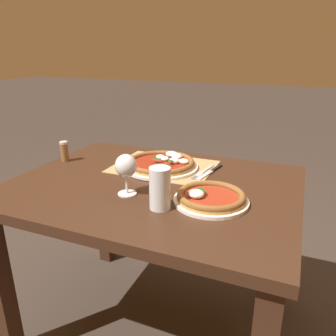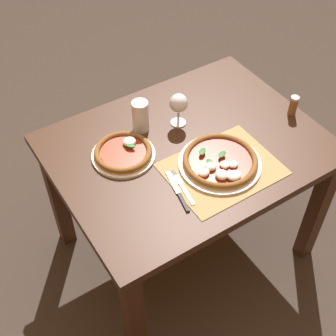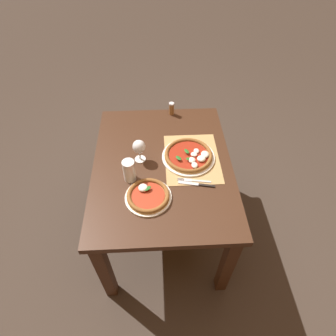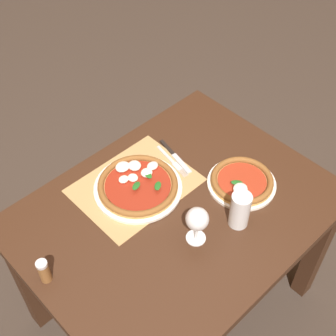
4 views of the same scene
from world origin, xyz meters
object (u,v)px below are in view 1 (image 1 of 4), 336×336
at_px(pepper_shaker, 64,151).
at_px(pizza_near, 162,163).
at_px(pint_glass, 160,189).
at_px(knife, 210,172).
at_px(pizza_far, 211,197).
at_px(fork, 203,172).
at_px(wine_glass, 126,167).

bearing_deg(pepper_shaker, pizza_near, -169.80).
distance_m(pint_glass, knife, 0.40).
distance_m(pizza_far, fork, 0.29).
distance_m(pizza_near, pint_glass, 0.40).
xyz_separation_m(pizza_far, fork, (0.11, -0.27, -0.01)).
bearing_deg(pizza_far, pizza_near, -40.94).
bearing_deg(pizza_near, pint_glass, 112.80).
height_order(wine_glass, knife, wine_glass).
relative_size(pint_glass, fork, 0.72).
bearing_deg(pizza_far, knife, -74.16).
xyz_separation_m(pizza_far, pint_glass, (0.15, 0.11, 0.05)).
xyz_separation_m(pizza_near, pepper_shaker, (0.47, 0.08, 0.03)).
xyz_separation_m(fork, pepper_shaker, (0.66, 0.10, 0.04)).
relative_size(pizza_near, fork, 1.68).
xyz_separation_m(knife, pepper_shaker, (0.69, 0.11, 0.04)).
bearing_deg(fork, pint_glass, 84.32).
bearing_deg(pepper_shaker, knife, -171.23).
bearing_deg(fork, wine_glass, 58.67).
relative_size(pizza_near, wine_glass, 2.17).
bearing_deg(pizza_near, wine_glass, 89.28).
relative_size(pizza_far, fork, 1.32).
height_order(pizza_far, pint_glass, pint_glass).
bearing_deg(pizza_near, pepper_shaker, 10.20).
bearing_deg(fork, pizza_far, 111.76).
relative_size(wine_glass, pepper_shaker, 1.60).
bearing_deg(pint_glass, pepper_shaker, -24.39).
height_order(pizza_near, wine_glass, wine_glass).
height_order(pizza_near, knife, pizza_near).
distance_m(pint_glass, fork, 0.39).
bearing_deg(knife, pepper_shaker, 8.77).
relative_size(pizza_near, pizza_far, 1.27).
height_order(pizza_far, knife, pizza_far).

